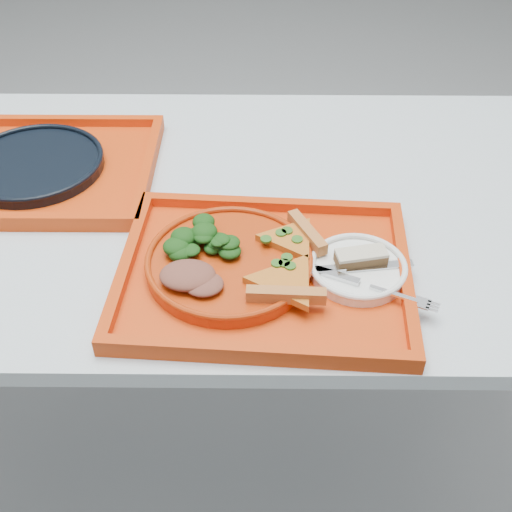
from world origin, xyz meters
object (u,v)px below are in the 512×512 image
Objects in this scene: tray_far at (36,171)px; dessert_bar at (361,257)px; navy_plate at (34,165)px; tray_main at (264,276)px; dinner_plate at (229,264)px.

tray_far is 5.40× the size of dessert_bar.
dessert_bar is (0.58, -0.28, 0.02)m from navy_plate.
tray_main is 0.52m from tray_far.
tray_main is 0.06m from dinner_plate.
navy_plate is at bearing 150.28° from tray_main.
dessert_bar reaches higher than navy_plate.
dinner_plate is at bearing -35.94° from navy_plate.
tray_main is 5.40× the size of dessert_bar.
tray_far is 1.73× the size of navy_plate.
tray_main is 1.73× the size of dinner_plate.
dessert_bar is (0.58, -0.28, 0.03)m from tray_far.
dinner_plate reaches higher than navy_plate.
navy_plate is (-0.38, 0.28, -0.00)m from dinner_plate.
tray_far is at bearing 150.28° from tray_main.
dinner_plate is 1.00× the size of navy_plate.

